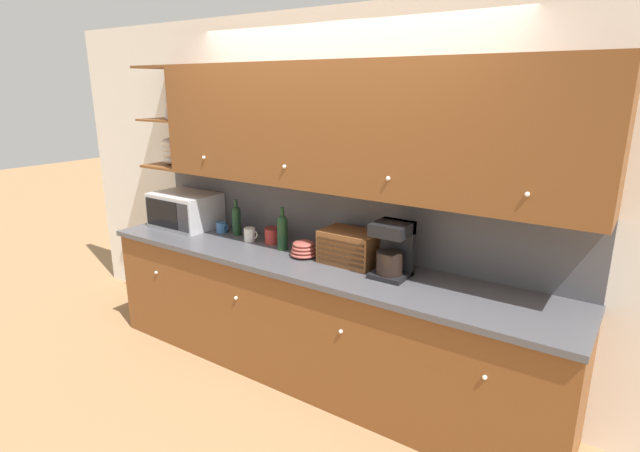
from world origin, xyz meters
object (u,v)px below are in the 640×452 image
Objects in this scene: mug_blue_second at (250,234)px; second_wine_bottle at (282,231)px; bowl_stack_on_counter at (304,249)px; storage_canister at (272,235)px; coffee_maker at (393,249)px; wine_bottle at (236,219)px; microwave at (185,210)px; mug at (222,227)px; bread_box at (350,247)px.

second_wine_bottle reaches higher than mug_blue_second.
mug_blue_second is 0.55× the size of bowl_stack_on_counter.
storage_canister is (0.18, 0.06, 0.01)m from mug_blue_second.
coffee_maker reaches higher than second_wine_bottle.
wine_bottle is 1.54× the size of bowl_stack_on_counter.
storage_canister is (0.93, 0.05, -0.08)m from microwave.
coffee_maker is at bearing -1.82° from mug_blue_second.
coffee_maker reaches higher than mug_blue_second.
storage_canister is at bearing -0.88° from wine_bottle.
bowl_stack_on_counter is at bearing -17.46° from storage_canister.
wine_bottle is (0.15, 0.02, 0.09)m from mug.
wine_bottle reaches higher than storage_canister.
mug is (0.39, 0.04, -0.10)m from microwave.
bowl_stack_on_counter is at bearing -3.00° from microwave.
bread_box is (1.11, -0.05, -0.02)m from wine_bottle.
mug_blue_second is 0.29× the size of coffee_maker.
bread_box is (0.56, 0.04, -0.03)m from second_wine_bottle.
second_wine_bottle is 0.56m from bread_box.
coffee_maker reaches higher than bread_box.
storage_canister is at bearing 162.54° from bowl_stack_on_counter.
wine_bottle reaches higher than microwave.
bowl_stack_on_counter is (0.92, -0.11, 0.01)m from mug.
second_wine_bottle reaches higher than storage_canister.
mug_blue_second reaches higher than mug.
mug_blue_second is (0.75, -0.01, -0.09)m from microwave.
mug is at bearing 5.43° from microwave.
storage_canister is 0.41m from bowl_stack_on_counter.
mug is 0.25× the size of bread_box.
wine_bottle is at bearing 177.49° from bread_box.
second_wine_bottle is 0.82× the size of bread_box.
wine_bottle is 1.46m from coffee_maker.
wine_bottle is at bearing 8.65° from mug.
mug is 0.93× the size of mug_blue_second.
bowl_stack_on_counter is at bearing -9.47° from wine_bottle.
mug is 0.33× the size of wine_bottle.
bread_box is at bearing 1.13° from mug_blue_second.
storage_canister is at bearing 1.81° from mug.
wine_bottle is 0.79m from bowl_stack_on_counter.
microwave is 0.75m from mug_blue_second.
mug_blue_second is (0.20, -0.07, -0.08)m from wine_bottle.
wine_bottle is 0.75× the size of bread_box.
mug_blue_second is 1.26m from coffee_maker.
coffee_maker reaches higher than bowl_stack_on_counter.
coffee_maker is at bearing -5.33° from storage_canister.
wine_bottle is 0.23m from mug_blue_second.
wine_bottle reaches higher than bowl_stack_on_counter.
wine_bottle reaches higher than mug.
second_wine_bottle is at bearing 178.78° from coffee_maker.
second_wine_bottle reaches higher than bowl_stack_on_counter.
storage_canister is 0.65× the size of bowl_stack_on_counter.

